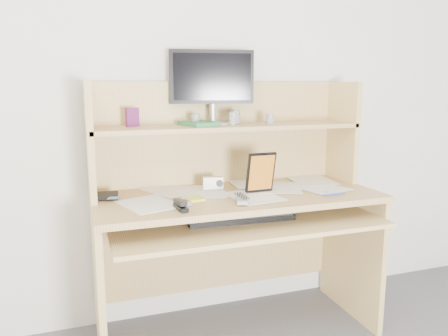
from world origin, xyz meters
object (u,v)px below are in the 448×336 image
object	(u,v)px
keyboard	(239,216)
tv_remote	(242,199)
game_case	(261,172)
monitor	(212,85)
desk	(232,201)

from	to	relation	value
keyboard	tv_remote	distance (m)	0.11
tv_remote	game_case	bearing A→B (deg)	58.13
tv_remote	game_case	world-z (taller)	game_case
keyboard	tv_remote	xyz separation A→B (m)	(-0.01, -0.05, 0.10)
keyboard	game_case	distance (m)	0.24
keyboard	monitor	bearing A→B (deg)	98.87
tv_remote	monitor	size ratio (longest dim) A/B	0.39
game_case	keyboard	bearing A→B (deg)	-158.22
game_case	tv_remote	bearing A→B (deg)	-143.56
desk	keyboard	distance (m)	0.18
keyboard	game_case	size ratio (longest dim) A/B	2.57
desk	game_case	bearing A→B (deg)	-46.01
desk	monitor	bearing A→B (deg)	112.63
desk	tv_remote	xyz separation A→B (m)	(-0.03, -0.23, 0.07)
tv_remote	monitor	xyz separation A→B (m)	(-0.03, 0.37, 0.52)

